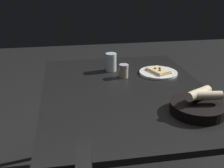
{
  "coord_description": "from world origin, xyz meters",
  "views": [
    {
      "loc": [
        -0.31,
        -1.35,
        1.36
      ],
      "look_at": [
        -0.09,
        -0.09,
        0.83
      ],
      "focal_mm": 43.85,
      "sensor_mm": 36.0,
      "label": 1
    }
  ],
  "objects_px": {
    "beer_glass": "(111,63)",
    "pepper_shaker": "(124,72)",
    "bread_basket": "(199,105)",
    "dining_table": "(126,100)",
    "pizza_plate": "(158,72)"
  },
  "relations": [
    {
      "from": "beer_glass",
      "to": "pepper_shaker",
      "type": "bearing_deg",
      "value": -66.46
    },
    {
      "from": "bread_basket",
      "to": "beer_glass",
      "type": "height_order",
      "value": "beer_glass"
    },
    {
      "from": "dining_table",
      "to": "beer_glass",
      "type": "height_order",
      "value": "beer_glass"
    },
    {
      "from": "pizza_plate",
      "to": "beer_glass",
      "type": "height_order",
      "value": "beer_glass"
    },
    {
      "from": "pepper_shaker",
      "to": "dining_table",
      "type": "bearing_deg",
      "value": -98.58
    },
    {
      "from": "beer_glass",
      "to": "dining_table",
      "type": "bearing_deg",
      "value": -84.82
    },
    {
      "from": "pizza_plate",
      "to": "bread_basket",
      "type": "xyz_separation_m",
      "value": [
        0.01,
        -0.52,
        0.02
      ]
    },
    {
      "from": "dining_table",
      "to": "bread_basket",
      "type": "bearing_deg",
      "value": -49.2
    },
    {
      "from": "dining_table",
      "to": "bread_basket",
      "type": "distance_m",
      "value": 0.43
    },
    {
      "from": "pepper_shaker",
      "to": "bread_basket",
      "type": "bearing_deg",
      "value": -64.11
    },
    {
      "from": "dining_table",
      "to": "pizza_plate",
      "type": "distance_m",
      "value": 0.34
    },
    {
      "from": "pizza_plate",
      "to": "bread_basket",
      "type": "bearing_deg",
      "value": -88.48
    },
    {
      "from": "dining_table",
      "to": "pepper_shaker",
      "type": "distance_m",
      "value": 0.21
    },
    {
      "from": "dining_table",
      "to": "pepper_shaker",
      "type": "bearing_deg",
      "value": 81.42
    },
    {
      "from": "pizza_plate",
      "to": "dining_table",
      "type": "bearing_deg",
      "value": -141.16
    }
  ]
}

